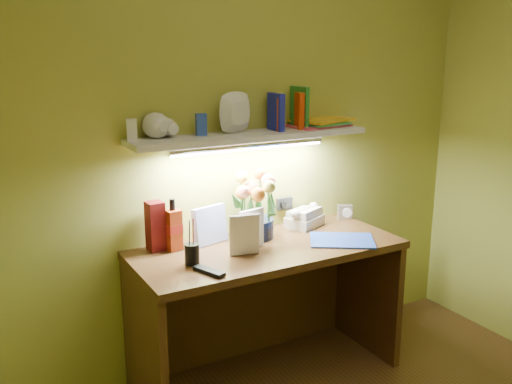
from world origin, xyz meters
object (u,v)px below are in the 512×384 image
desk (267,313)px  flower_bouquet (254,205)px  telephone (304,216)px  desk_clock (345,212)px  whisky_bottle (173,225)px

desk → flower_bouquet: flower_bouquet is taller
telephone → desk_clock: bearing=-22.8°
telephone → desk_clock: telephone is taller
flower_bouquet → whisky_bottle: flower_bouquet is taller
telephone → desk_clock: size_ratio=2.41×
desk_clock → whisky_bottle: bearing=-156.5°
desk → telephone: 0.59m
whisky_bottle → flower_bouquet: bearing=-3.6°
flower_bouquet → telephone: (0.34, 0.03, -0.12)m
desk_clock → desk: bearing=-140.1°
flower_bouquet → desk_clock: 0.65m
whisky_bottle → desk_clock: bearing=0.3°
desk → whisky_bottle: (-0.44, 0.19, 0.51)m
flower_bouquet → telephone: flower_bouquet is taller
flower_bouquet → telephone: 0.36m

